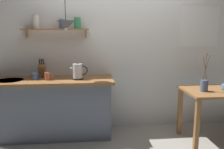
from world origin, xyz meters
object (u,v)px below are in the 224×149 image
object	(u,v)px
electric_kettle	(78,72)
pendant_lamp	(66,25)
coffee_mug_spare	(48,76)
coffee_mug_by_sink	(35,76)
twig_vase	(204,85)
dining_table	(217,99)
knife_block	(42,70)

from	to	relation	value
electric_kettle	pendant_lamp	distance (m)	0.68
electric_kettle	coffee_mug_spare	xyz separation A→B (m)	(-0.43, -0.00, -0.06)
coffee_mug_spare	coffee_mug_by_sink	bearing A→B (deg)	168.22
twig_vase	pendant_lamp	size ratio (longest dim) A/B	1.10
dining_table	pendant_lamp	distance (m)	2.34
electric_kettle	pendant_lamp	size ratio (longest dim) A/B	0.52
knife_block	twig_vase	bearing A→B (deg)	-14.74
twig_vase	knife_block	bearing A→B (deg)	165.26
electric_kettle	knife_block	distance (m)	0.59
knife_block	pendant_lamp	bearing A→B (deg)	-37.22
knife_block	pendant_lamp	world-z (taller)	pendant_lamp
electric_kettle	twig_vase	bearing A→B (deg)	-12.48
coffee_mug_spare	pendant_lamp	world-z (taller)	pendant_lamp
electric_kettle	coffee_mug_by_sink	bearing A→B (deg)	176.74
dining_table	electric_kettle	size ratio (longest dim) A/B	3.67
twig_vase	pendant_lamp	bearing A→B (deg)	171.21
twig_vase	electric_kettle	xyz separation A→B (m)	(-1.72, 0.38, 0.15)
dining_table	coffee_mug_by_sink	size ratio (longest dim) A/B	6.76
coffee_mug_by_sink	electric_kettle	bearing A→B (deg)	-3.26
dining_table	coffee_mug_by_sink	xyz separation A→B (m)	(-2.56, 0.37, 0.31)
dining_table	coffee_mug_by_sink	world-z (taller)	coffee_mug_by_sink
knife_block	coffee_mug_by_sink	distance (m)	0.20
knife_block	coffee_mug_spare	size ratio (longest dim) A/B	2.37
twig_vase	electric_kettle	size ratio (longest dim) A/B	2.10
pendant_lamp	dining_table	bearing A→B (deg)	-6.52
dining_table	pendant_lamp	size ratio (longest dim) A/B	1.92
twig_vase	coffee_mug_spare	bearing A→B (deg)	170.03
pendant_lamp	coffee_mug_spare	bearing A→B (deg)	162.69
coffee_mug_by_sink	dining_table	bearing A→B (deg)	-8.16
twig_vase	electric_kettle	distance (m)	1.77
electric_kettle	pendant_lamp	world-z (taller)	pendant_lamp
dining_table	knife_block	xyz separation A→B (m)	(-2.50, 0.55, 0.37)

